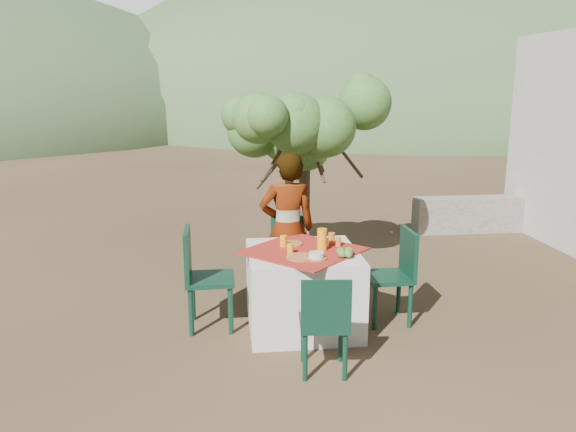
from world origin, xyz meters
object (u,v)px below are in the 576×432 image
object	(u,v)px
shrub_tree	(310,137)
juice_pitcher	(322,239)
table	(303,289)
chair_far	(286,249)
chair_left	(201,274)
chair_near	(325,321)
chair_right	(396,271)
person	(287,229)

from	to	relation	value
shrub_tree	juice_pitcher	distance (m)	1.95
table	chair_far	world-z (taller)	chair_far
chair_far	chair_left	distance (m)	1.31
chair_near	juice_pitcher	world-z (taller)	juice_pitcher
chair_far	chair_left	world-z (taller)	chair_left
chair_near	table	bearing A→B (deg)	-82.48
juice_pitcher	chair_far	bearing A→B (deg)	102.05
chair_far	chair_right	bearing A→B (deg)	-25.88
chair_right	juice_pitcher	distance (m)	0.82
person	shrub_tree	distance (m)	1.45
chair_far	chair_near	xyz separation A→B (m)	(0.09, -1.98, -0.00)
table	juice_pitcher	bearing A→B (deg)	-7.52
chair_far	chair_right	distance (m)	1.40
chair_near	person	size ratio (longest dim) A/B	0.52
chair_left	shrub_tree	xyz separation A→B (m)	(1.28, 1.67, 1.11)
chair_left	chair_right	distance (m)	1.87
chair_left	person	world-z (taller)	person
chair_right	shrub_tree	bearing A→B (deg)	-162.00
table	chair_far	bearing A→B (deg)	92.69
chair_right	person	world-z (taller)	person
shrub_tree	chair_far	bearing A→B (deg)	-117.36
chair_far	chair_near	bearing A→B (deg)	-67.00
chair_far	chair_right	xyz separation A→B (m)	(0.96, -1.01, 0.05)
table	chair_far	xyz separation A→B (m)	(-0.05, 1.03, 0.08)
table	chair_near	xyz separation A→B (m)	(0.04, -0.95, 0.08)
chair_right	chair_left	bearing A→B (deg)	-92.87
chair_far	chair_near	distance (m)	1.98
shrub_tree	table	bearing A→B (deg)	-100.56
chair_far	table	bearing A→B (deg)	-66.79
table	chair_left	distance (m)	0.97
chair_near	shrub_tree	xyz separation A→B (m)	(0.29, 2.70, 1.19)
table	shrub_tree	distance (m)	2.19
chair_near	chair_far	bearing A→B (deg)	-82.25
shrub_tree	chair_left	bearing A→B (deg)	-127.47
table	shrub_tree	bearing A→B (deg)	79.44
chair_near	chair_left	world-z (taller)	chair_left
chair_far	shrub_tree	world-z (taller)	shrub_tree
shrub_tree	juice_pitcher	world-z (taller)	shrub_tree
chair_far	chair_right	size ratio (longest dim) A/B	0.91
juice_pitcher	shrub_tree	bearing A→B (deg)	85.15
table	chair_near	size ratio (longest dim) A/B	1.56
chair_left	juice_pitcher	xyz separation A→B (m)	(1.13, -0.11, 0.33)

